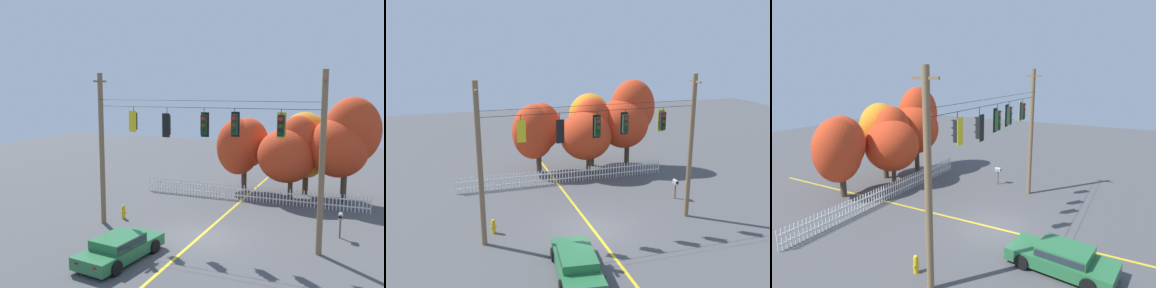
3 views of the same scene
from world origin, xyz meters
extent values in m
plane|color=#4C4C4F|center=(0.00, 0.00, 0.00)|extent=(80.00, 80.00, 0.00)
cube|color=gold|center=(0.00, 0.00, 0.00)|extent=(0.16, 36.00, 0.01)
cylinder|color=brown|center=(-5.96, 0.00, 4.26)|extent=(0.28, 0.28, 8.53)
cylinder|color=brown|center=(5.96, 0.00, 4.26)|extent=(0.28, 0.28, 8.53)
cube|color=brown|center=(-5.96, 0.00, 8.08)|extent=(0.10, 1.10, 0.10)
cube|color=brown|center=(5.96, 0.00, 8.08)|extent=(0.10, 1.10, 0.10)
cylinder|color=black|center=(0.00, 0.00, 6.73)|extent=(11.73, 0.02, 0.02)
cylinder|color=black|center=(0.00, -0.25, 7.08)|extent=(11.73, 0.02, 0.02)
cylinder|color=black|center=(-3.85, 0.00, 6.56)|extent=(0.03, 0.03, 0.33)
cube|color=yellow|center=(-3.85, -0.13, 5.93)|extent=(0.43, 0.02, 1.14)
cube|color=black|center=(-3.85, 0.00, 5.93)|extent=(0.30, 0.24, 0.92)
cylinder|color=red|center=(-3.85, 0.14, 6.24)|extent=(0.20, 0.03, 0.20)
cube|color=black|center=(-3.85, 0.18, 6.36)|extent=(0.22, 0.12, 0.06)
cylinder|color=#463B09|center=(-3.85, 0.14, 5.93)|extent=(0.20, 0.03, 0.20)
cube|color=black|center=(-3.85, 0.18, 6.05)|extent=(0.22, 0.12, 0.06)
cylinder|color=#073513|center=(-3.85, 0.14, 5.63)|extent=(0.20, 0.03, 0.20)
cube|color=black|center=(-3.85, 0.18, 5.74)|extent=(0.22, 0.12, 0.06)
cylinder|color=black|center=(-1.85, 0.00, 6.51)|extent=(0.03, 0.03, 0.44)
cube|color=black|center=(-1.85, -0.13, 5.79)|extent=(0.43, 0.02, 1.25)
cube|color=black|center=(-1.85, 0.00, 5.79)|extent=(0.30, 0.24, 1.01)
cylinder|color=red|center=(-1.85, 0.14, 6.12)|extent=(0.20, 0.03, 0.20)
cube|color=black|center=(-1.85, 0.18, 6.24)|extent=(0.22, 0.12, 0.06)
cylinder|color=#463B09|center=(-1.85, 0.14, 5.79)|extent=(0.20, 0.03, 0.20)
cube|color=black|center=(-1.85, 0.18, 5.90)|extent=(0.22, 0.12, 0.06)
cylinder|color=#073513|center=(-1.85, 0.14, 5.45)|extent=(0.20, 0.03, 0.20)
cube|color=black|center=(-1.85, 0.18, 5.57)|extent=(0.22, 0.12, 0.06)
cylinder|color=black|center=(0.22, 0.00, 6.55)|extent=(0.03, 0.03, 0.35)
cube|color=black|center=(0.22, 0.13, 5.87)|extent=(0.43, 0.02, 1.25)
cube|color=black|center=(0.22, 0.00, 5.87)|extent=(0.30, 0.24, 1.01)
cylinder|color=red|center=(0.22, -0.14, 6.21)|extent=(0.20, 0.03, 0.20)
cube|color=black|center=(0.22, -0.18, 6.32)|extent=(0.22, 0.12, 0.06)
cylinder|color=#463B09|center=(0.22, -0.14, 5.87)|extent=(0.20, 0.03, 0.20)
cube|color=black|center=(0.22, -0.18, 5.99)|extent=(0.22, 0.12, 0.06)
cylinder|color=#073513|center=(0.22, -0.14, 5.54)|extent=(0.20, 0.03, 0.20)
cube|color=black|center=(0.22, -0.18, 5.65)|extent=(0.22, 0.12, 0.06)
cylinder|color=black|center=(1.81, 0.00, 6.58)|extent=(0.03, 0.03, 0.29)
cube|color=black|center=(1.81, 0.13, 5.94)|extent=(0.43, 0.02, 1.23)
cube|color=#1E3323|center=(1.81, 0.00, 5.94)|extent=(0.30, 0.24, 0.99)
cylinder|color=red|center=(1.81, -0.14, 6.27)|extent=(0.20, 0.03, 0.20)
cube|color=#1E3323|center=(1.81, -0.18, 6.39)|extent=(0.22, 0.12, 0.06)
cylinder|color=#463B09|center=(1.81, -0.14, 5.94)|extent=(0.20, 0.03, 0.20)
cube|color=#1E3323|center=(1.81, -0.18, 6.06)|extent=(0.22, 0.12, 0.06)
cylinder|color=#073513|center=(1.81, -0.14, 5.61)|extent=(0.20, 0.03, 0.20)
cube|color=#1E3323|center=(1.81, -0.18, 5.72)|extent=(0.22, 0.12, 0.06)
cylinder|color=black|center=(4.06, 0.00, 6.59)|extent=(0.03, 0.03, 0.27)
cube|color=yellow|center=(4.06, 0.13, 5.96)|extent=(0.43, 0.02, 1.24)
cube|color=black|center=(4.06, 0.00, 5.96)|extent=(0.30, 0.24, 1.00)
cylinder|color=red|center=(4.06, -0.14, 6.29)|extent=(0.20, 0.03, 0.20)
cube|color=black|center=(4.06, -0.18, 6.41)|extent=(0.22, 0.12, 0.06)
cylinder|color=#463B09|center=(4.06, -0.14, 5.96)|extent=(0.20, 0.03, 0.20)
cube|color=black|center=(4.06, -0.18, 6.07)|extent=(0.22, 0.12, 0.06)
cylinder|color=#073513|center=(4.06, -0.14, 5.62)|extent=(0.20, 0.03, 0.20)
cube|color=black|center=(4.06, -0.18, 5.74)|extent=(0.22, 0.12, 0.06)
cube|color=white|center=(-7.22, 7.80, 0.55)|extent=(0.06, 0.04, 1.09)
cube|color=white|center=(-6.99, 7.80, 0.55)|extent=(0.06, 0.04, 1.09)
cube|color=white|center=(-6.77, 7.80, 0.55)|extent=(0.06, 0.04, 1.09)
cube|color=white|center=(-6.55, 7.80, 0.55)|extent=(0.06, 0.04, 1.09)
cube|color=white|center=(-6.32, 7.80, 0.55)|extent=(0.06, 0.04, 1.09)
cube|color=white|center=(-6.10, 7.80, 0.55)|extent=(0.06, 0.04, 1.09)
cube|color=white|center=(-5.87, 7.80, 0.55)|extent=(0.06, 0.04, 1.09)
cube|color=white|center=(-5.65, 7.80, 0.55)|extent=(0.06, 0.04, 1.09)
cube|color=white|center=(-5.43, 7.80, 0.55)|extent=(0.06, 0.04, 1.09)
cube|color=white|center=(-5.20, 7.80, 0.55)|extent=(0.06, 0.04, 1.09)
cube|color=white|center=(-4.98, 7.80, 0.55)|extent=(0.06, 0.04, 1.09)
cube|color=white|center=(-4.75, 7.80, 0.55)|extent=(0.06, 0.04, 1.09)
cube|color=white|center=(-4.53, 7.80, 0.55)|extent=(0.06, 0.04, 1.09)
cube|color=white|center=(-4.31, 7.80, 0.55)|extent=(0.06, 0.04, 1.09)
cube|color=white|center=(-4.08, 7.80, 0.55)|extent=(0.06, 0.04, 1.09)
cube|color=white|center=(-3.86, 7.80, 0.55)|extent=(0.06, 0.04, 1.09)
cube|color=white|center=(-3.63, 7.80, 0.55)|extent=(0.06, 0.04, 1.09)
cube|color=white|center=(-3.41, 7.80, 0.55)|extent=(0.06, 0.04, 1.09)
cube|color=white|center=(-3.19, 7.80, 0.55)|extent=(0.06, 0.04, 1.09)
cube|color=white|center=(-2.96, 7.80, 0.55)|extent=(0.06, 0.04, 1.09)
cube|color=white|center=(-2.74, 7.80, 0.55)|extent=(0.06, 0.04, 1.09)
cube|color=white|center=(-2.52, 7.80, 0.55)|extent=(0.06, 0.04, 1.09)
cube|color=white|center=(-2.29, 7.80, 0.55)|extent=(0.06, 0.04, 1.09)
cube|color=white|center=(-2.07, 7.80, 0.55)|extent=(0.06, 0.04, 1.09)
cube|color=white|center=(-1.84, 7.80, 0.55)|extent=(0.06, 0.04, 1.09)
cube|color=white|center=(-1.62, 7.80, 0.55)|extent=(0.06, 0.04, 1.09)
cube|color=white|center=(-1.40, 7.80, 0.55)|extent=(0.06, 0.04, 1.09)
cube|color=white|center=(-1.17, 7.80, 0.55)|extent=(0.06, 0.04, 1.09)
cube|color=white|center=(-0.95, 7.80, 0.55)|extent=(0.06, 0.04, 1.09)
cube|color=white|center=(-0.72, 7.80, 0.55)|extent=(0.06, 0.04, 1.09)
cube|color=white|center=(-0.50, 7.80, 0.55)|extent=(0.06, 0.04, 1.09)
cube|color=white|center=(-0.28, 7.80, 0.55)|extent=(0.06, 0.04, 1.09)
cube|color=white|center=(-0.05, 7.80, 0.55)|extent=(0.06, 0.04, 1.09)
cube|color=white|center=(0.17, 7.80, 0.55)|extent=(0.06, 0.04, 1.09)
cube|color=white|center=(0.40, 7.80, 0.55)|extent=(0.06, 0.04, 1.09)
cube|color=white|center=(0.62, 7.80, 0.55)|extent=(0.06, 0.04, 1.09)
cube|color=white|center=(0.84, 7.80, 0.55)|extent=(0.06, 0.04, 1.09)
cube|color=white|center=(1.07, 7.80, 0.55)|extent=(0.06, 0.04, 1.09)
cube|color=white|center=(1.29, 7.80, 0.55)|extent=(0.06, 0.04, 1.09)
cube|color=white|center=(1.51, 7.80, 0.55)|extent=(0.06, 0.04, 1.09)
cube|color=white|center=(1.74, 7.80, 0.55)|extent=(0.06, 0.04, 1.09)
cube|color=white|center=(1.96, 7.80, 0.55)|extent=(0.06, 0.04, 1.09)
cube|color=white|center=(2.19, 7.80, 0.55)|extent=(0.06, 0.04, 1.09)
cube|color=white|center=(2.41, 7.80, 0.55)|extent=(0.06, 0.04, 1.09)
cube|color=white|center=(2.63, 7.80, 0.55)|extent=(0.06, 0.04, 1.09)
cube|color=white|center=(2.86, 7.80, 0.55)|extent=(0.06, 0.04, 1.09)
cube|color=white|center=(3.08, 7.80, 0.55)|extent=(0.06, 0.04, 1.09)
cube|color=white|center=(3.31, 7.80, 0.55)|extent=(0.06, 0.04, 1.09)
cube|color=white|center=(3.53, 7.80, 0.55)|extent=(0.06, 0.04, 1.09)
cube|color=white|center=(3.75, 7.80, 0.55)|extent=(0.06, 0.04, 1.09)
cube|color=white|center=(3.98, 7.80, 0.55)|extent=(0.06, 0.04, 1.09)
cube|color=white|center=(4.20, 7.80, 0.55)|extent=(0.06, 0.04, 1.09)
cube|color=white|center=(4.43, 7.80, 0.55)|extent=(0.06, 0.04, 1.09)
cube|color=white|center=(4.65, 7.80, 0.55)|extent=(0.06, 0.04, 1.09)
cube|color=white|center=(4.87, 7.80, 0.55)|extent=(0.06, 0.04, 1.09)
cube|color=white|center=(5.10, 7.80, 0.55)|extent=(0.06, 0.04, 1.09)
cube|color=white|center=(5.32, 7.80, 0.55)|extent=(0.06, 0.04, 1.09)
cube|color=white|center=(5.54, 7.80, 0.55)|extent=(0.06, 0.04, 1.09)
cube|color=white|center=(5.77, 7.80, 0.55)|extent=(0.06, 0.04, 1.09)
cube|color=white|center=(5.99, 7.80, 0.55)|extent=(0.06, 0.04, 1.09)
cube|color=white|center=(6.22, 7.80, 0.55)|extent=(0.06, 0.04, 1.09)
cube|color=white|center=(6.44, 7.80, 0.55)|extent=(0.06, 0.04, 1.09)
cube|color=white|center=(6.66, 7.80, 0.55)|extent=(0.06, 0.04, 1.09)
cube|color=white|center=(6.89, 7.80, 0.55)|extent=(0.06, 0.04, 1.09)
cube|color=white|center=(7.11, 7.80, 0.55)|extent=(0.06, 0.04, 1.09)
cube|color=white|center=(7.34, 7.80, 0.55)|extent=(0.06, 0.04, 1.09)
cube|color=white|center=(7.56, 7.80, 0.55)|extent=(0.06, 0.04, 1.09)
cube|color=white|center=(7.78, 7.80, 0.55)|extent=(0.06, 0.04, 1.09)
cube|color=white|center=(8.01, 7.80, 0.55)|extent=(0.06, 0.04, 1.09)
cube|color=white|center=(8.23, 7.80, 0.55)|extent=(0.06, 0.04, 1.09)
cube|color=white|center=(0.51, 7.83, 0.33)|extent=(15.45, 0.03, 0.08)
cube|color=white|center=(0.51, 7.83, 0.79)|extent=(15.45, 0.03, 0.08)
cylinder|color=#473828|center=(-0.71, 10.85, 1.03)|extent=(0.41, 0.41, 2.06)
ellipsoid|color=red|center=(-1.13, 10.59, 3.35)|extent=(3.30, 2.92, 4.27)
ellipsoid|color=red|center=(-0.46, 10.91, 3.65)|extent=(3.08, 3.01, 3.72)
cylinder|color=brown|center=(3.00, 9.60, 0.98)|extent=(0.33, 0.33, 1.95)
ellipsoid|color=red|center=(2.71, 9.37, 3.08)|extent=(4.00, 3.91, 3.78)
ellipsoid|color=red|center=(3.43, 9.92, 3.74)|extent=(3.11, 2.64, 4.22)
cylinder|color=#473828|center=(3.81, 11.14, 1.09)|extent=(0.41, 0.41, 2.19)
ellipsoid|color=orange|center=(3.94, 10.86, 3.40)|extent=(2.87, 2.50, 4.12)
ellipsoid|color=orange|center=(4.14, 11.25, 3.46)|extent=(3.99, 3.36, 2.95)
ellipsoid|color=orange|center=(3.63, 11.34, 4.21)|extent=(3.33, 2.93, 3.62)
cylinder|color=#473828|center=(6.49, 10.05, 1.32)|extent=(0.40, 0.40, 2.65)
ellipsoid|color=red|center=(6.05, 9.85, 3.78)|extent=(3.97, 3.88, 4.07)
ellipsoid|color=red|center=(6.83, 9.92, 4.43)|extent=(2.67, 2.44, 4.47)
ellipsoid|color=red|center=(6.89, 10.08, 4.92)|extent=(3.63, 2.95, 4.46)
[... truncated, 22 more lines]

